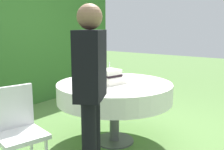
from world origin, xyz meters
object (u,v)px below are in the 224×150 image
Objects in this scene: wedding_cake at (110,77)px; serving_plate_near at (134,77)px; napkin_stack at (87,91)px; serving_plate_far at (78,83)px; garden_chair at (17,126)px; cake_table at (114,92)px; standing_person at (91,89)px.

wedding_cake is 2.66× the size of serving_plate_near.
serving_plate_far is at bearing 57.48° from napkin_stack.
garden_chair is at bearing -171.88° from serving_plate_far.
wedding_cake is at bearing 141.82° from cake_table.
garden_chair reaches higher than serving_plate_near.
napkin_stack is 0.10× the size of standing_person.
wedding_cake reaches higher than cake_table.
serving_plate_far is at bearing 130.19° from wedding_cake.
serving_plate_near is at bearing -1.20° from cake_table.
serving_plate_near reaches higher than cake_table.
serving_plate_far is 0.42m from napkin_stack.
standing_person is at bearing -69.82° from garden_chair.
serving_plate_far is 0.97m from garden_chair.
cake_table is 1.13m from standing_person.
standing_person is at bearing -161.56° from serving_plate_near.
napkin_stack is (-0.47, -0.07, -0.07)m from wedding_cake.
wedding_cake reaches higher than serving_plate_far.
standing_person is at bearing -153.92° from cake_table.
serving_plate_far is 1.08m from standing_person.
serving_plate_near is 1.21× the size of serving_plate_far.
serving_plate_near is at bearing -24.92° from serving_plate_far.
cake_table is at bearing 178.80° from serving_plate_near.
serving_plate_far is at bearing 8.12° from garden_chair.
cake_table is 0.88× the size of standing_person.
garden_chair is at bearing 162.61° from napkin_stack.
serving_plate_near is at bearing -5.64° from wedding_cake.
cake_table is 12.83× the size of serving_plate_far.
serving_plate_near is at bearing -7.00° from garden_chair.
serving_plate_far is 0.07× the size of standing_person.
napkin_stack is at bearing -177.02° from cake_table.
serving_plate_near is 0.15× the size of garden_chair.
garden_chair is at bearing 172.45° from wedding_cake.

